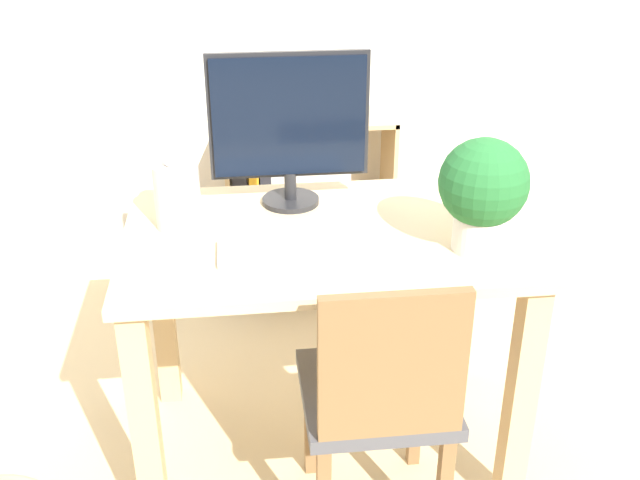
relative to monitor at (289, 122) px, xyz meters
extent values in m
plane|color=#CCB284|center=(0.08, -0.21, -1.03)|extent=(10.00, 10.00, 0.00)
cube|color=#D8BC8C|center=(0.08, -0.21, -0.27)|extent=(1.12, 0.73, 0.03)
cube|color=tan|center=(-0.43, -0.52, -0.66)|extent=(0.07, 0.07, 0.74)
cube|color=tan|center=(0.58, -0.52, -0.66)|extent=(0.07, 0.07, 0.74)
cube|color=tan|center=(-0.43, 0.10, -0.66)|extent=(0.07, 0.07, 0.74)
cube|color=tan|center=(0.58, 0.10, -0.66)|extent=(0.07, 0.07, 0.74)
cylinder|color=#232326|center=(0.00, 0.00, -0.25)|extent=(0.17, 0.17, 0.02)
cylinder|color=#232326|center=(0.00, 0.00, -0.20)|extent=(0.04, 0.04, 0.08)
cube|color=#232326|center=(0.00, 0.00, 0.02)|extent=(0.47, 0.02, 0.37)
cube|color=black|center=(0.00, 0.00, 0.02)|extent=(0.44, 0.03, 0.35)
cube|color=#B2B2B7|center=(-0.01, -0.34, -0.25)|extent=(0.42, 0.14, 0.02)
cylinder|color=silver|center=(-0.33, -0.13, -0.16)|extent=(0.13, 0.13, 0.19)
sphere|color=silver|center=(-0.33, -0.13, -0.04)|extent=(0.07, 0.07, 0.07)
cylinder|color=silver|center=(0.47, -0.37, -0.21)|extent=(0.14, 0.14, 0.10)
sphere|color=#23662D|center=(0.47, -0.37, -0.06)|extent=(0.23, 0.23, 0.23)
cube|color=#4C4C51|center=(0.19, -0.49, -0.62)|extent=(0.40, 0.40, 0.04)
cube|color=brown|center=(0.19, -0.67, -0.40)|extent=(0.36, 0.03, 0.40)
cube|color=brown|center=(0.02, -0.32, -0.83)|extent=(0.04, 0.04, 0.39)
cube|color=brown|center=(0.35, -0.32, -0.83)|extent=(0.04, 0.04, 0.39)
cube|color=tan|center=(-0.20, 0.84, -0.64)|extent=(0.02, 0.28, 0.78)
cube|color=tan|center=(0.48, 0.84, -0.64)|extent=(0.02, 0.28, 0.78)
cube|color=tan|center=(0.14, 0.84, -1.02)|extent=(0.70, 0.28, 0.02)
cube|color=tan|center=(0.14, 0.84, -0.26)|extent=(0.70, 0.28, 0.02)
cube|color=tan|center=(0.14, 0.84, -0.64)|extent=(0.67, 0.28, 0.02)
cube|color=navy|center=(-0.16, 0.84, -0.87)|extent=(0.04, 0.24, 0.27)
cube|color=black|center=(-0.10, 0.84, -0.87)|extent=(0.07, 0.24, 0.27)
cube|color=orange|center=(-0.03, 0.84, -0.86)|extent=(0.06, 0.24, 0.30)
cube|color=black|center=(-0.15, 0.84, -0.50)|extent=(0.06, 0.24, 0.25)
cube|color=orange|center=(-0.09, 0.84, -0.46)|extent=(0.04, 0.24, 0.34)
cube|color=black|center=(-0.05, 0.84, -0.50)|extent=(0.04, 0.24, 0.27)
camera|label=1|loc=(-0.16, -2.09, 0.66)|focal=42.00mm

